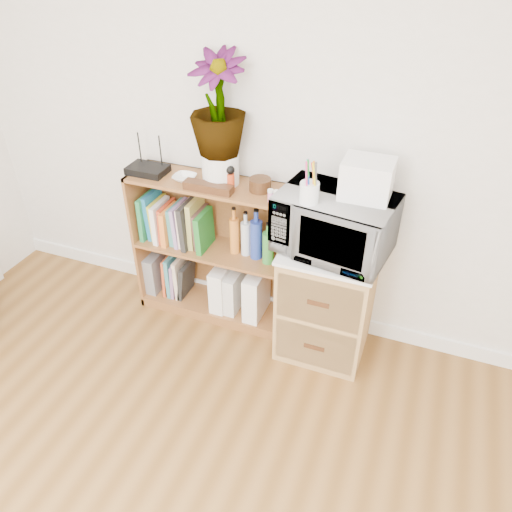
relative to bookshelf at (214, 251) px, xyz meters
The scene contains 21 objects.
skirting_board 0.57m from the bookshelf, 21.80° to the left, with size 4.00×0.02×0.10m, color white.
bookshelf is the anchor object (origin of this frame).
wicker_unit 0.76m from the bookshelf, ahead, with size 0.50×0.45×0.70m, color #9E7542.
microwave 0.86m from the bookshelf, ahead, with size 0.59×0.40×0.33m, color silver.
pen_cup 0.91m from the bookshelf, 17.04° to the right, with size 0.09×0.09×0.10m, color white.
small_appliance 1.10m from the bookshelf, ahead, with size 0.25×0.20×0.19m, color white.
router 0.63m from the bookshelf, behind, with size 0.23×0.16×0.04m, color black.
white_bowl 0.51m from the bookshelf, 168.36° to the right, with size 0.13×0.13×0.03m, color white.
plant_pot 0.57m from the bookshelf, 18.19° to the left, with size 0.21×0.21×0.18m, color white.
potted_plant 0.93m from the bookshelf, 18.19° to the left, with size 0.30×0.30×0.54m, color #376729.
trinket_box 0.51m from the bookshelf, 68.90° to the right, with size 0.28×0.07×0.05m, color #35190E.
kokeshi_doll 0.55m from the bookshelf, 15.12° to the right, with size 0.04×0.04×0.10m, color #B73816.
wooden_bowl 0.59m from the bookshelf, ahead, with size 0.12×0.12×0.07m, color #341E0E.
paint_jars 0.67m from the bookshelf, 11.80° to the right, with size 0.11×0.04×0.06m, color pink.
file_box 0.52m from the bookshelf, behind, with size 0.08×0.21×0.27m, color slate.
magazine_holder_left 0.26m from the bookshelf, 10.71° to the right, with size 0.10×0.24×0.30m, color white.
magazine_holder_mid 0.30m from the bookshelf, ahead, with size 0.09×0.22×0.27m, color silver.
magazine_holder_right 0.38m from the bookshelf, ahead, with size 0.10×0.25×0.32m, color white.
cookbooks 0.29m from the bookshelf, behind, with size 0.43×0.20×0.31m.
liquor_bottles 0.37m from the bookshelf, ahead, with size 0.44×0.07×0.32m.
lower_books 0.38m from the bookshelf, behind, with size 0.17×0.19×0.29m.
Camera 1 is at (0.82, -0.20, 2.23)m, focal length 35.00 mm.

